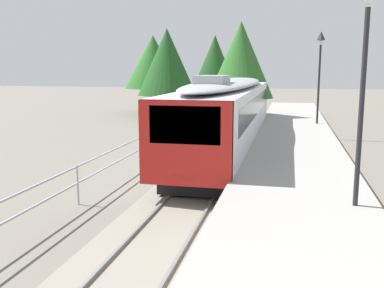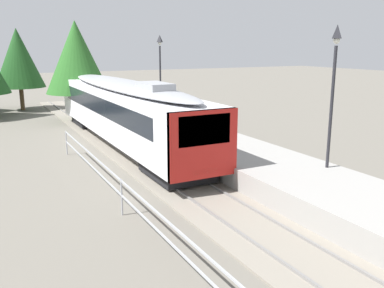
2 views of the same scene
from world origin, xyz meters
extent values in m
plane|color=#6B665B|center=(-3.00, 22.00, 0.00)|extent=(160.00, 160.00, 0.00)
cube|color=gray|center=(0.00, 22.00, 0.03)|extent=(3.20, 60.00, 0.06)
cube|color=slate|center=(-0.72, 22.00, 0.10)|extent=(0.08, 60.00, 0.08)
cube|color=slate|center=(0.72, 22.00, 0.10)|extent=(0.08, 60.00, 0.08)
cube|color=silver|center=(0.00, 30.62, 1.96)|extent=(2.80, 18.60, 2.55)
cube|color=red|center=(0.00, 21.42, 1.96)|extent=(2.80, 0.24, 2.55)
cube|color=black|center=(0.00, 21.34, 2.53)|extent=(2.13, 0.08, 1.12)
cube|color=black|center=(0.00, 30.62, 2.37)|extent=(2.82, 15.63, 0.92)
ellipsoid|color=#9EA0A5|center=(0.00, 30.62, 3.42)|extent=(2.69, 17.86, 0.44)
cube|color=#9EA0A5|center=(0.00, 25.97, 3.70)|extent=(1.10, 2.20, 0.36)
cube|color=#EAE5C6|center=(0.00, 21.35, 0.97)|extent=(1.00, 0.10, 0.20)
cube|color=black|center=(0.00, 23.72, 0.42)|extent=(2.24, 3.20, 0.55)
cube|color=black|center=(0.00, 37.53, 0.42)|extent=(2.24, 3.20, 0.55)
cube|color=#999691|center=(3.25, 22.00, 0.45)|extent=(3.90, 60.00, 0.90)
cylinder|color=#232328|center=(4.59, 19.79, 3.20)|extent=(0.12, 0.12, 4.60)
pyramid|color=#232328|center=(4.59, 19.79, 6.00)|extent=(0.34, 0.34, 0.50)
sphere|color=silver|center=(4.59, 19.79, 5.68)|extent=(0.24, 0.24, 0.24)
cylinder|color=#232328|center=(4.59, 35.99, 3.20)|extent=(0.12, 0.12, 4.60)
pyramid|color=#232328|center=(4.59, 35.99, 6.00)|extent=(0.34, 0.34, 0.50)
sphere|color=silver|center=(4.59, 35.99, 5.68)|extent=(0.24, 0.24, 0.24)
cylinder|color=#9EA0A5|center=(-3.30, 21.00, 0.62)|extent=(0.06, 0.06, 1.25)
cylinder|color=#9EA0A5|center=(-3.30, 30.00, 0.62)|extent=(0.06, 0.06, 1.25)
cylinder|color=brown|center=(-3.58, 47.67, 1.00)|extent=(0.36, 0.36, 2.00)
cone|color=#1E4C1E|center=(-3.58, 47.67, 4.50)|extent=(4.20, 4.20, 5.01)
cylinder|color=brown|center=(-0.42, 39.59, 1.07)|extent=(0.36, 0.36, 2.14)
cone|color=#286023|center=(-0.42, 39.59, 4.72)|extent=(4.55, 4.55, 5.16)
camera|label=1|loc=(2.96, 9.02, 4.16)|focal=41.12mm
camera|label=2|loc=(-7.26, 8.38, 5.48)|focal=39.18mm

